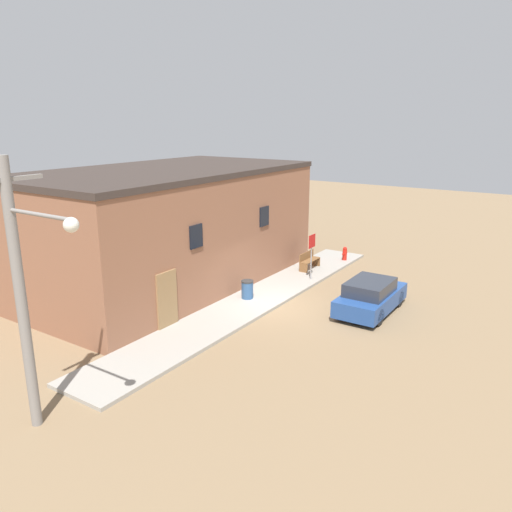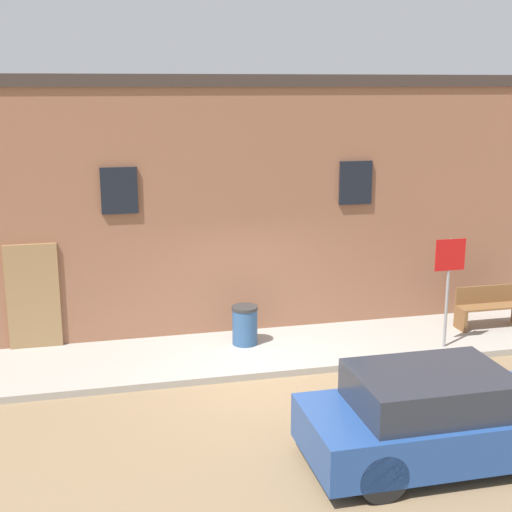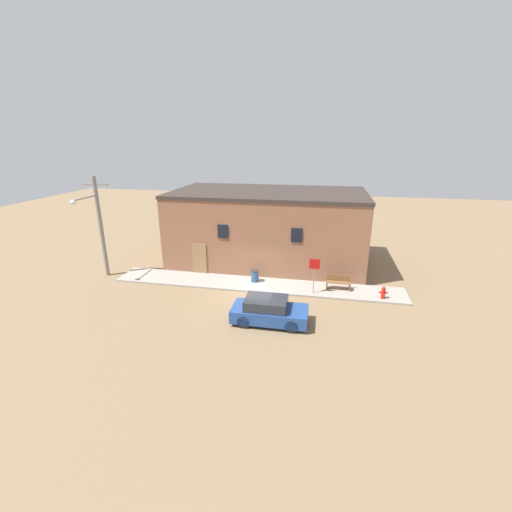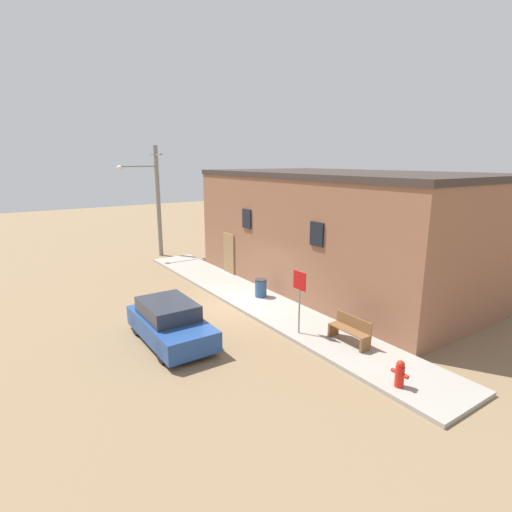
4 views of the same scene
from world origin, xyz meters
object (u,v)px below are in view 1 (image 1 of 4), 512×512
(bench, at_px, (309,261))
(utility_pole, at_px, (24,289))
(fire_hydrant, at_px, (345,253))
(trash_bin, at_px, (247,289))
(parked_car, at_px, (371,296))
(stop_sign, at_px, (312,249))

(bench, height_order, utility_pole, utility_pole)
(fire_hydrant, xyz_separation_m, trash_bin, (-7.79, 1.03, 0.03))
(utility_pole, relative_size, parked_car, 1.75)
(fire_hydrant, height_order, stop_sign, stop_sign)
(fire_hydrant, bearing_deg, bench, 161.14)
(bench, distance_m, utility_pole, 15.86)
(trash_bin, distance_m, parked_car, 5.09)
(stop_sign, distance_m, parked_car, 4.40)
(fire_hydrant, relative_size, stop_sign, 0.34)
(fire_hydrant, height_order, trash_bin, trash_bin)
(bench, relative_size, trash_bin, 1.86)
(bench, distance_m, trash_bin, 5.28)
(parked_car, bearing_deg, trash_bin, 109.26)
(fire_hydrant, height_order, bench, bench)
(fire_hydrant, bearing_deg, stop_sign, -179.55)
(stop_sign, distance_m, bench, 2.05)
(stop_sign, height_order, utility_pole, utility_pole)
(bench, relative_size, parked_car, 0.38)
(bench, height_order, parked_car, parked_car)
(fire_hydrant, height_order, utility_pole, utility_pole)
(utility_pole, bearing_deg, stop_sign, -1.40)
(bench, xyz_separation_m, parked_car, (-3.60, -4.63, 0.10))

